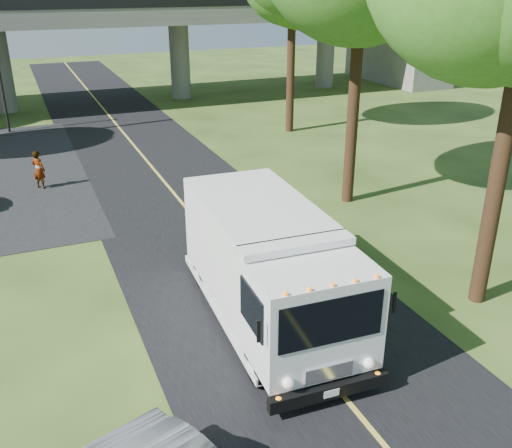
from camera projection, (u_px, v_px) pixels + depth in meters
ground at (320, 369)px, 13.04m from camera, size 120.00×120.00×0.00m
road at (191, 214)px, 21.48m from camera, size 7.00×90.00×0.02m
lane_line at (191, 214)px, 21.47m from camera, size 0.12×90.00×0.01m
overpass at (92, 36)px, 38.24m from camera, size 54.00×10.00×7.30m
traffic_signal at (0, 76)px, 31.57m from camera, size 0.18×0.22×5.20m
step_van at (268, 264)px, 14.23m from camera, size 2.97×7.31×3.02m
pedestrian at (39, 170)px, 23.83m from camera, size 0.70×0.70×1.64m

